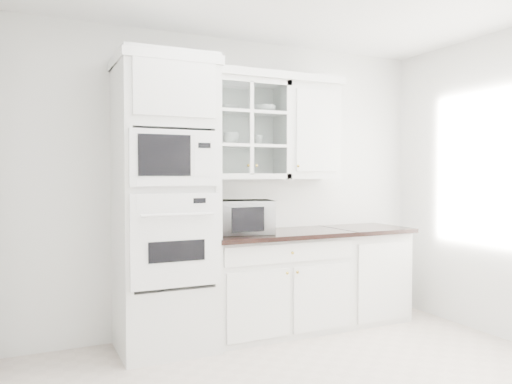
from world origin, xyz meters
TOP-DOWN VIEW (x-y plane):
  - room_shell at (0.00, 0.43)m, footprint 4.00×3.50m
  - oven_column at (-0.75, 1.42)m, footprint 0.76×0.68m
  - base_cabinet_run at (0.28, 1.45)m, footprint 1.32×0.67m
  - extra_base_cabinet at (1.28, 1.45)m, footprint 0.72×0.67m
  - upper_cabinet_glass at (0.03, 1.58)m, footprint 0.80×0.33m
  - upper_cabinet_solid at (0.71, 1.58)m, footprint 0.55×0.33m
  - crown_molding at (-0.07, 1.56)m, footprint 2.14×0.38m
  - countertop_microwave at (-0.04, 1.45)m, footprint 0.60×0.53m
  - bowl_a at (-0.13, 1.60)m, footprint 0.24×0.24m
  - bowl_b at (0.24, 1.58)m, footprint 0.24×0.24m
  - cup_a at (-0.10, 1.57)m, footprint 0.15×0.15m
  - cup_b at (0.16, 1.58)m, footprint 0.11×0.11m

SIDE VIEW (x-z plane):
  - base_cabinet_run at x=0.28m, z-range 0.00..0.92m
  - extra_base_cabinet at x=1.28m, z-range 0.00..0.92m
  - countertop_microwave at x=-0.04m, z-range 0.92..1.21m
  - oven_column at x=-0.75m, z-range 0.00..2.40m
  - cup_b at x=0.16m, z-range 1.71..1.80m
  - cup_a at x=-0.10m, z-range 1.71..1.82m
  - room_shell at x=0.00m, z-range 0.43..3.13m
  - upper_cabinet_glass at x=0.03m, z-range 1.40..2.30m
  - upper_cabinet_solid at x=0.71m, z-range 1.40..2.30m
  - bowl_a at x=-0.13m, z-range 2.01..2.06m
  - bowl_b at x=0.24m, z-range 2.01..2.08m
  - crown_molding at x=-0.07m, z-range 2.30..2.37m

